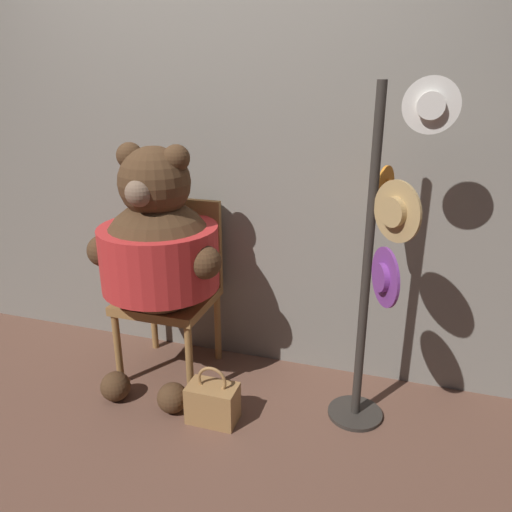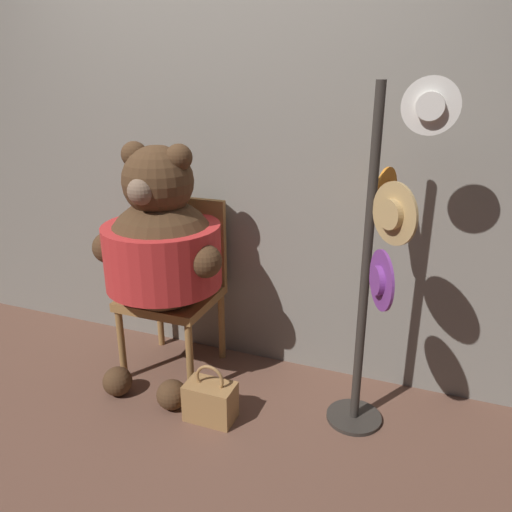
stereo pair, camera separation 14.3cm
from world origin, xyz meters
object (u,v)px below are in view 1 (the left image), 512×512
Objects in this scene: teddy_bear at (159,250)px; handbag_on_ground at (213,402)px; chair at (173,281)px; hat_display_rack at (383,254)px.

handbag_on_ground is (0.40, -0.28, -0.68)m from teddy_bear.
teddy_bear is at bearing -86.37° from chair.
teddy_bear is 0.81× the size of hat_display_rack.
hat_display_rack is 1.12m from handbag_on_ground.
chair is 1.24m from hat_display_rack.
hat_display_rack is at bearing -10.23° from chair.
teddy_bear is 1.16m from hat_display_rack.
handbag_on_ground is at bearing -34.59° from teddy_bear.
hat_display_rack is at bearing -2.31° from teddy_bear.
hat_display_rack is (1.15, -0.05, 0.12)m from teddy_bear.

